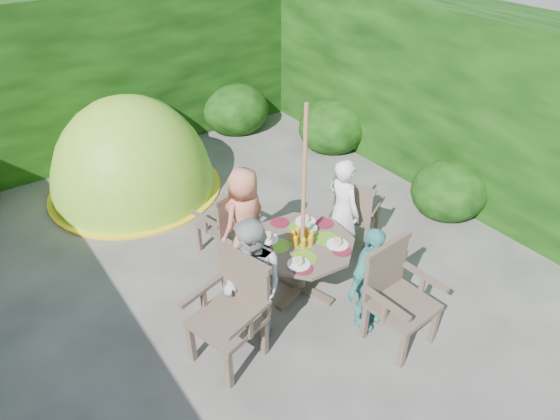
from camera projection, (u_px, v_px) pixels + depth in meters
ground at (212, 282)px, 5.69m from camera, size 60.00×60.00×0.00m
hedge_enclosure at (148, 140)px, 5.89m from camera, size 9.00×9.00×2.50m
patio_table at (302, 250)px, 5.28m from camera, size 1.41×1.41×0.79m
parasol_pole at (303, 208)px, 4.98m from camera, size 0.05×0.05×2.20m
garden_chair_right at (356, 211)px, 6.05m from camera, size 0.65×0.67×0.87m
garden_chair_left at (233, 309)px, 4.57m from camera, size 0.70×0.75×1.05m
garden_chair_back at (226, 220)px, 5.89m from camera, size 0.61×0.57×0.88m
garden_chair_front at (396, 294)px, 4.75m from camera, size 0.64×0.58×1.02m
child_right at (343, 210)px, 5.75m from camera, size 0.32×0.48×1.29m
child_left at (253, 283)px, 4.69m from camera, size 0.55×0.69×1.35m
child_back at (245, 218)px, 5.64m from camera, size 0.69×0.54×1.26m
child_front at (369, 279)px, 4.86m from camera, size 0.75×0.48×1.18m
dome_tent at (137, 190)px, 7.33m from camera, size 2.94×2.94×2.82m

